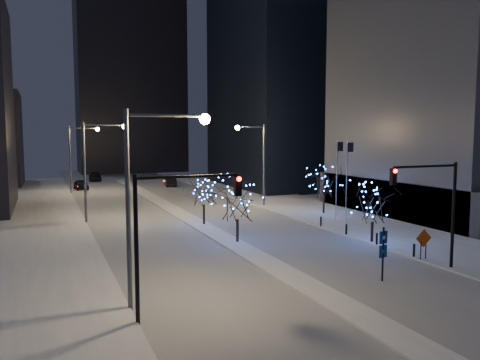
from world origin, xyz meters
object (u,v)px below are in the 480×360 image
street_lamp_w_mid (95,158)px  street_lamp_east (257,154)px  street_lamp_w_far (77,150)px  car_near (81,185)px  traffic_signal_east (436,198)px  car_mid (170,181)px  car_far (95,177)px  holiday_tree_plaza_far (324,183)px  holiday_tree_median_far (204,191)px  holiday_tree_median_near (237,200)px  wayfinding_sign (383,248)px  construction_sign (424,241)px  holiday_tree_plaza_near (373,204)px  street_lamp_w_near (149,180)px  traffic_signal_west (170,221)px

street_lamp_w_mid → street_lamp_east: same height
street_lamp_w_far → car_near: size_ratio=2.15×
traffic_signal_east → car_mid: 55.74m
car_far → holiday_tree_plaza_far: 52.48m
traffic_signal_east → holiday_tree_median_far: bearing=112.7°
holiday_tree_median_near → wayfinding_sign: size_ratio=1.63×
traffic_signal_east → car_near: (-17.16, 56.22, -3.97)m
holiday_tree_median_far → construction_sign: 20.76m
car_mid → car_far: bearing=-44.8°
street_lamp_w_mid → car_near: 30.76m
holiday_tree_median_near → holiday_tree_plaza_near: bearing=-23.0°
street_lamp_east → car_far: bearing=109.8°
car_near → holiday_tree_plaza_near: bearing=-73.0°
street_lamp_w_near → traffic_signal_west: size_ratio=1.43×
holiday_tree_median_near → construction_sign: holiday_tree_median_near is taller
street_lamp_w_near → car_far: size_ratio=1.82×
holiday_tree_plaza_near → construction_sign: (-0.20, -5.73, -1.78)m
street_lamp_w_near → holiday_tree_median_far: bearing=64.3°
car_near → construction_sign: 57.07m
car_far → holiday_tree_median_far: 49.98m
street_lamp_w_mid → wayfinding_sign: bearing=-62.6°
street_lamp_east → holiday_tree_median_far: 13.33m
street_lamp_w_near → holiday_tree_median_far: street_lamp_w_near is taller
street_lamp_w_near → holiday_tree_median_far: (9.35, 19.38, -3.16)m
holiday_tree_median_far → traffic_signal_west: bearing=-112.5°
street_lamp_w_far → car_mid: 16.76m
street_lamp_w_mid → street_lamp_east: 19.26m
holiday_tree_plaza_near → holiday_tree_plaza_far: bearing=72.9°
holiday_tree_median_near → car_far: bearing=95.1°
traffic_signal_west → traffic_signal_east: (17.38, 1.00, 0.00)m
street_lamp_w_mid → construction_sign: 30.99m
street_lamp_east → wayfinding_sign: (-5.39, -29.25, -4.43)m
street_lamp_w_near → holiday_tree_plaza_near: (19.44, 6.96, -3.30)m
construction_sign → street_lamp_w_far: bearing=115.5°
street_lamp_w_near → holiday_tree_plaza_far: street_lamp_w_near is taller
car_near → holiday_tree_plaza_far: size_ratio=0.86×
street_lamp_w_near → traffic_signal_east: 17.99m
street_lamp_w_mid → traffic_signal_east: bearing=-55.5°
street_lamp_w_far → street_lamp_east: size_ratio=1.00×
construction_sign → traffic_signal_west: bearing=-166.2°
street_lamp_w_near → street_lamp_w_mid: 25.00m
street_lamp_w_near → construction_sign: 19.94m
traffic_signal_west → wayfinding_sign: traffic_signal_west is taller
street_lamp_w_near → car_near: (0.72, 55.22, -5.71)m
street_lamp_w_near → street_lamp_w_mid: bearing=90.0°
car_near → holiday_tree_plaza_near: 51.81m
street_lamp_east → holiday_tree_median_near: 19.54m
traffic_signal_west → traffic_signal_east: same height
traffic_signal_west → traffic_signal_east: size_ratio=1.00×
traffic_signal_west → car_near: 57.36m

